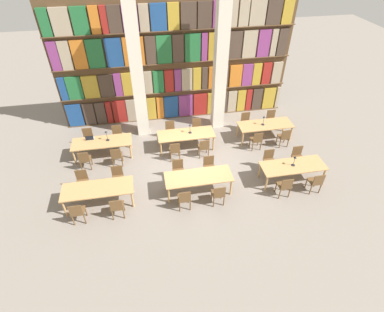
{
  "coord_description": "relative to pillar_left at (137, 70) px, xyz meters",
  "views": [
    {
      "loc": [
        -1.56,
        -8.88,
        7.89
      ],
      "look_at": [
        0.0,
        -0.14,
        0.66
      ],
      "focal_mm": 28.0,
      "sensor_mm": 36.0,
      "label": 1
    }
  ],
  "objects": [
    {
      "name": "chair_4",
      "position": [
        1.12,
        -4.91,
        -2.51
      ],
      "size": [
        0.42,
        0.4,
        0.9
      ],
      "color": "brown",
      "rests_on": "ground_plane"
    },
    {
      "name": "chair_12",
      "position": [
        -2.35,
        -2.21,
        -2.51
      ],
      "size": [
        0.42,
        0.4,
        0.9
      ],
      "color": "brown",
      "rests_on": "ground_plane"
    },
    {
      "name": "ground_plane",
      "position": [
        1.73,
        -2.82,
        -3.0
      ],
      "size": [
        40.0,
        40.0,
        0.0
      ],
      "primitive_type": "plane",
      "color": "gray"
    },
    {
      "name": "reading_table_3",
      "position": [
        -1.71,
        -1.49,
        -2.34
      ],
      "size": [
        2.37,
        0.88,
        0.73
      ],
      "color": "tan",
      "rests_on": "ground_plane"
    },
    {
      "name": "chair_14",
      "position": [
        -1.14,
        -2.21,
        -2.51
      ],
      "size": [
        0.42,
        0.4,
        0.9
      ],
      "color": "brown",
      "rests_on": "ground_plane"
    },
    {
      "name": "chair_7",
      "position": [
        2.3,
        -3.47,
        -2.51
      ],
      "size": [
        0.42,
        0.4,
        0.9
      ],
      "rotation": [
        0.0,
        0.0,
        3.14
      ],
      "color": "brown",
      "rests_on": "ground_plane"
    },
    {
      "name": "bookshelf_bank",
      "position": [
        1.69,
        1.09,
        -0.36
      ],
      "size": [
        10.51,
        0.35,
        5.5
      ],
      "color": "brown",
      "rests_on": "ground_plane"
    },
    {
      "name": "chair_1",
      "position": [
        -2.32,
        -3.44,
        -2.51
      ],
      "size": [
        0.42,
        0.4,
        0.9
      ],
      "rotation": [
        0.0,
        0.0,
        3.14
      ],
      "color": "brown",
      "rests_on": "ground_plane"
    },
    {
      "name": "desk_lamp_1",
      "position": [
        -1.47,
        -1.44,
        -1.96
      ],
      "size": [
        0.14,
        0.14,
        0.45
      ],
      "color": "#232328",
      "rests_on": "reading_table_3"
    },
    {
      "name": "pillar_center",
      "position": [
        3.47,
        0.0,
        0.0
      ],
      "size": [
        0.51,
        0.51,
        6.0
      ],
      "color": "silver",
      "rests_on": "ground_plane"
    },
    {
      "name": "chair_0",
      "position": [
        -2.32,
        -4.89,
        -2.51
      ],
      "size": [
        0.42,
        0.4,
        0.9
      ],
      "color": "brown",
      "rests_on": "ground_plane"
    },
    {
      "name": "chair_2",
      "position": [
        -1.08,
        -4.89,
        -2.51
      ],
      "size": [
        0.42,
        0.4,
        0.9
      ],
      "color": "brown",
      "rests_on": "ground_plane"
    },
    {
      "name": "laptop",
      "position": [
        -2.18,
        -1.24,
        -2.23
      ],
      "size": [
        0.32,
        0.22,
        0.21
      ],
      "rotation": [
        0.0,
        0.0,
        3.14
      ],
      "color": "silver",
      "rests_on": "reading_table_3"
    },
    {
      "name": "chair_20",
      "position": [
        4.63,
        -2.16,
        -2.51
      ],
      "size": [
        0.42,
        0.4,
        0.9
      ],
      "color": "brown",
      "rests_on": "ground_plane"
    },
    {
      "name": "chair_9",
      "position": [
        4.67,
        -3.5,
        -2.51
      ],
      "size": [
        0.42,
        0.4,
        0.9
      ],
      "rotation": [
        0.0,
        0.0,
        3.14
      ],
      "color": "brown",
      "rests_on": "ground_plane"
    },
    {
      "name": "desk_lamp_0",
      "position": [
        5.26,
        -4.22,
        -1.99
      ],
      "size": [
        0.14,
        0.14,
        0.42
      ],
      "color": "#232328",
      "rests_on": "reading_table_2"
    },
    {
      "name": "chair_5",
      "position": [
        1.12,
        -3.47,
        -2.51
      ],
      "size": [
        0.42,
        0.4,
        0.9
      ],
      "rotation": [
        0.0,
        0.0,
        3.14
      ],
      "color": "brown",
      "rests_on": "ground_plane"
    },
    {
      "name": "chair_10",
      "position": [
        5.84,
        -4.94,
        -2.51
      ],
      "size": [
        0.42,
        0.4,
        0.9
      ],
      "color": "brown",
      "rests_on": "ground_plane"
    },
    {
      "name": "chair_15",
      "position": [
        -1.14,
        -0.77,
        -2.51
      ],
      "size": [
        0.42,
        0.4,
        0.9
      ],
      "rotation": [
        0.0,
        0.0,
        3.14
      ],
      "color": "brown",
      "rests_on": "ground_plane"
    },
    {
      "name": "reading_table_1",
      "position": [
        1.74,
        -4.19,
        -2.34
      ],
      "size": [
        2.37,
        0.88,
        0.73
      ],
      "color": "tan",
      "rests_on": "ground_plane"
    },
    {
      "name": "chair_13",
      "position": [
        -2.35,
        -0.77,
        -2.51
      ],
      "size": [
        0.42,
        0.4,
        0.9
      ],
      "rotation": [
        0.0,
        0.0,
        3.14
      ],
      "color": "brown",
      "rests_on": "ground_plane"
    },
    {
      "name": "reading_table_2",
      "position": [
        5.27,
        -4.22,
        -2.34
      ],
      "size": [
        2.37,
        0.88,
        0.73
      ],
      "color": "tan",
      "rests_on": "ground_plane"
    },
    {
      "name": "reading_table_4",
      "position": [
        1.73,
        -1.54,
        -2.34
      ],
      "size": [
        2.37,
        0.88,
        0.73
      ],
      "color": "tan",
      "rests_on": "ground_plane"
    },
    {
      "name": "chair_22",
      "position": [
        5.86,
        -2.16,
        -2.51
      ],
      "size": [
        0.42,
        0.4,
        0.9
      ],
      "color": "brown",
      "rests_on": "ground_plane"
    },
    {
      "name": "chair_23",
      "position": [
        5.86,
        -0.72,
        -2.51
      ],
      "size": [
        0.42,
        0.4,
        0.9
      ],
      "rotation": [
        0.0,
        0.0,
        3.14
      ],
      "color": "brown",
      "rests_on": "ground_plane"
    },
    {
      "name": "desk_lamp_2",
      "position": [
        1.91,
        -1.5,
        -1.98
      ],
      "size": [
        0.14,
        0.14,
        0.43
      ],
      "color": "#232328",
      "rests_on": "reading_table_4"
    },
    {
      "name": "chair_6",
      "position": [
        2.3,
        -4.91,
        -2.51
      ],
      "size": [
        0.42,
        0.4,
        0.9
      ],
      "color": "brown",
      "rests_on": "ground_plane"
    },
    {
      "name": "chair_16",
      "position": [
        1.15,
        -2.26,
        -2.51
      ],
      "size": [
        0.42,
        0.4,
        0.9
      ],
      "color": "brown",
      "rests_on": "ground_plane"
    },
    {
      "name": "chair_19",
      "position": [
        2.35,
        -0.82,
        -2.51
      ],
      "size": [
        0.42,
        0.4,
        0.9
      ],
      "rotation": [
        0.0,
        0.0,
        3.14
      ],
      "color": "brown",
      "rests_on": "ground_plane"
    },
    {
      "name": "chair_21",
      "position": [
        4.63,
        -0.72,
        -2.51
      ],
      "size": [
        0.42,
        0.4,
        0.9
      ],
      "rotation": [
        0.0,
        0.0,
        3.14
      ],
      "color": "brown",
      "rests_on": "ground_plane"
    },
    {
      "name": "chair_8",
      "position": [
        4.67,
        -4.94,
        -2.51
      ],
      "size": [
        0.42,
        0.4,
        0.9
      ],
      "color": "brown",
      "rests_on": "ground_plane"
    },
    {
      "name": "pillar_left",
      "position": [
        0.0,
        0.0,
        0.0
      ],
      "size": [
        0.51,
        0.51,
        6.0
      ],
      "color": "silver",
      "rests_on": "ground_plane"
    },
    {
      "name": "chair_18",
      "position": [
        2.35,
        -2.26,
        -2.51
      ],
      "size": [
        0.42,
        0.4,
        0.9
      ],
      "color": "brown",
      "rests_on": "ground_plane"
    },
    {
      "name": "chair_11",
      "position": [
        5.84,
        -3.5,
        -2.51
      ],
      "size": [
        0.42,
        0.4,
        0.9
      ],
      "rotation": [
        0.0,
        0.0,
        3.14
      ],
      "color": "brown",
      "rests_on": "ground_plane"
    },
    {
      "name": "reading_table_5",
      "position": [
        5.26,
        -1.44,
        -2.34
      ],
      "size": [
        2.37,
        0.88,
        0.73
      ],
      "color": "tan",
      "rests_on": "ground_plane"
    },
    {
      "name": "chair_3",
      "position": [
        -1.08,
        -3.44,
        -2.51
      ],
      "size": [
        0.42,
        0.4,
        0.9
      ],
      "rotation": [
        0.0,
        0.0,
        3.14
      ],
      "color": "brown",
      "rests_on": "ground_plane"
    },
    {
      "name": "reading_table_0",
      "position": [
        -1.71,
        -4.16,
        -2.34
      ],
      "size": [
        2.37,
        0.88,
        0.73
      ],
      "color": "tan",
      "rests_on": "ground_plane"
    },
    {
      "name": "desk_lamp_3",
      "position": [
        5.14,
        -1.45,
        -1.98
      ],
      "size": [
        0.14,
        0.14,
        0.44
      ],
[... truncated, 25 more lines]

